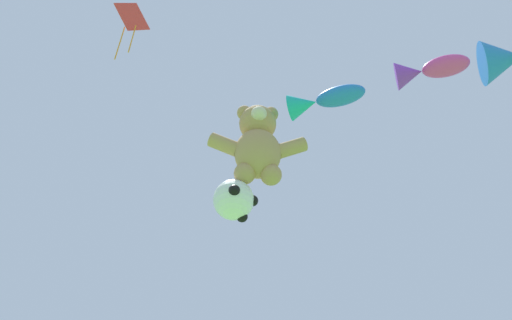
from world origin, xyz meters
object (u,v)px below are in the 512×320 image
at_px(soccer_ball_kite, 234,200).
at_px(diamond_kite, 131,20).
at_px(fish_kite_magenta, 427,70).
at_px(teddy_bear_kite, 258,144).
at_px(fish_kite_cobalt, 322,101).

relative_size(soccer_ball_kite, diamond_kite, 0.37).
distance_m(soccer_ball_kite, fish_kite_magenta, 5.05).
xyz_separation_m(teddy_bear_kite, diamond_kite, (-3.45, 0.17, 4.56)).
bearing_deg(fish_kite_cobalt, soccer_ball_kite, 155.53).
height_order(teddy_bear_kite, soccer_ball_kite, teddy_bear_kite).
bearing_deg(soccer_ball_kite, diamond_kite, -178.50).
relative_size(fish_kite_cobalt, diamond_kite, 0.71).
xyz_separation_m(soccer_ball_kite, fish_kite_cobalt, (1.87, -0.85, 2.26)).
bearing_deg(teddy_bear_kite, diamond_kite, 177.14).
relative_size(fish_kite_cobalt, fish_kite_magenta, 1.09).
xyz_separation_m(fish_kite_magenta, diamond_kite, (-7.03, 1.66, 3.52)).
distance_m(teddy_bear_kite, diamond_kite, 5.72).
bearing_deg(teddy_bear_kite, soccer_ball_kite, 152.43).
bearing_deg(diamond_kite, fish_kite_cobalt, -9.09).
bearing_deg(fish_kite_cobalt, diamond_kite, 170.91).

